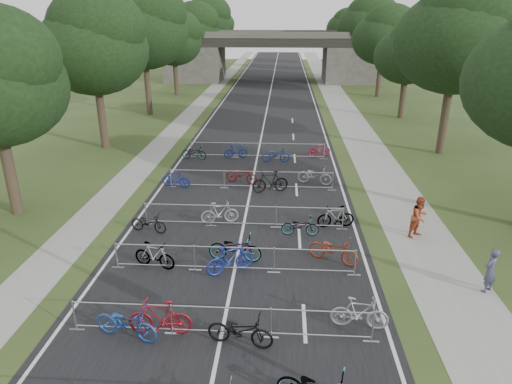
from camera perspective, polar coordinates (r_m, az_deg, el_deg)
road at (r=55.08m, az=1.65°, el=11.63°), size 11.00×140.00×0.01m
sidewalk_right at (r=55.40m, az=10.11°, el=11.38°), size 3.00×140.00×0.01m
sidewalk_left at (r=55.83m, az=-6.23°, el=11.65°), size 2.00×140.00×0.01m
lane_markings at (r=55.08m, az=1.65°, el=11.63°), size 0.12×140.00×0.00m
overpass_bridge at (r=69.52m, az=2.13°, el=16.59°), size 31.00×8.00×7.05m
tree_left_1 at (r=34.84m, az=-19.59°, el=16.90°), size 7.56×7.56×11.53m
tree_right_1 at (r=34.15m, az=24.03°, el=17.26°), size 8.18×8.18×12.47m
tree_left_2 at (r=46.12m, az=-13.88°, el=19.31°), size 8.40×8.40×12.81m
tree_right_2 at (r=45.74m, az=18.60°, el=16.10°), size 6.16×6.16×9.39m
tree_left_3 at (r=57.78m, az=-10.19°, el=18.26°), size 6.72×6.72×10.25m
tree_right_3 at (r=57.36m, az=15.71°, el=18.24°), size 7.17×7.17×10.93m
tree_left_4 at (r=69.47m, az=-7.87°, el=19.53°), size 7.56×7.56×11.53m
tree_right_4 at (r=69.13m, az=13.76°, el=19.64°), size 8.18×8.18×12.47m
tree_left_5 at (r=81.27m, az=-6.20°, el=20.41°), size 8.40×8.40×12.81m
tree_right_5 at (r=81.05m, az=12.19°, el=18.55°), size 6.16×6.16×9.39m
tree_left_6 at (r=93.16m, az=-4.90°, el=19.56°), size 6.72×6.72×10.25m
tree_right_6 at (r=92.91m, az=11.17°, el=19.53°), size 7.17×7.17×10.93m
barrier_row_2 at (r=14.54m, az=-4.41°, el=-15.82°), size 9.70×0.08×1.10m
barrier_row_3 at (r=17.69m, az=-2.76°, el=-8.39°), size 9.70×0.08×1.10m
barrier_row_4 at (r=21.24m, az=-1.62°, el=-3.04°), size 9.70×0.08×1.10m
barrier_row_5 at (r=25.86m, az=-0.65°, el=1.54°), size 9.70×0.08×1.10m
barrier_row_6 at (r=31.55m, az=0.14°, el=5.23°), size 9.70×0.08×1.10m
bike_8 at (r=14.97m, az=-15.92°, el=-15.45°), size 2.21×1.23×1.10m
bike_9 at (r=14.85m, az=-11.91°, el=-15.10°), size 2.02×0.60×1.21m
bike_10 at (r=14.19m, az=-1.98°, el=-16.89°), size 2.12×1.05×1.07m
bike_11 at (r=15.17m, az=12.81°, el=-14.57°), size 1.88×0.72×1.10m
bike_12 at (r=18.38m, az=-12.59°, el=-7.74°), size 1.85×0.99×1.07m
bike_13 at (r=18.43m, az=-2.64°, el=-7.02°), size 2.21×0.94×1.13m
bike_14 at (r=17.63m, az=-3.27°, el=-8.37°), size 1.96×1.46×1.17m
bike_15 at (r=18.59m, az=9.66°, el=-7.12°), size 2.19×1.58×1.10m
bike_16 at (r=21.35m, az=-13.28°, el=-3.75°), size 1.85×0.99×0.92m
bike_17 at (r=21.65m, az=-4.56°, el=-2.62°), size 1.87×0.94×1.08m
bike_18 at (r=20.59m, az=5.53°, el=-4.28°), size 1.68×0.61×0.88m
bike_19 at (r=21.53m, az=9.93°, el=-3.08°), size 1.81×0.79×1.05m
bike_20 at (r=26.51m, az=-9.96°, el=1.65°), size 1.78×0.80×1.03m
bike_21 at (r=26.75m, az=-1.81°, el=2.16°), size 2.09×1.30×1.04m
bike_22 at (r=25.36m, az=1.79°, el=1.30°), size 2.14×1.14×1.24m
bike_23 at (r=26.84m, az=7.35°, el=2.08°), size 2.15×1.25×1.07m
bike_24 at (r=31.60m, az=-7.76°, el=4.90°), size 1.86×0.97×0.93m
bike_25 at (r=31.58m, az=-2.57°, el=5.13°), size 1.70×0.80×0.99m
bike_26 at (r=30.80m, az=2.48°, el=4.70°), size 1.91×0.79×0.98m
bike_27 at (r=32.26m, az=7.89°, el=5.29°), size 1.70×0.92×0.98m
pedestrian_a at (r=18.33m, az=27.23°, el=-8.72°), size 0.74×0.72×1.72m
pedestrian_b at (r=21.42m, az=19.76°, el=-2.99°), size 1.16×1.13×1.88m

